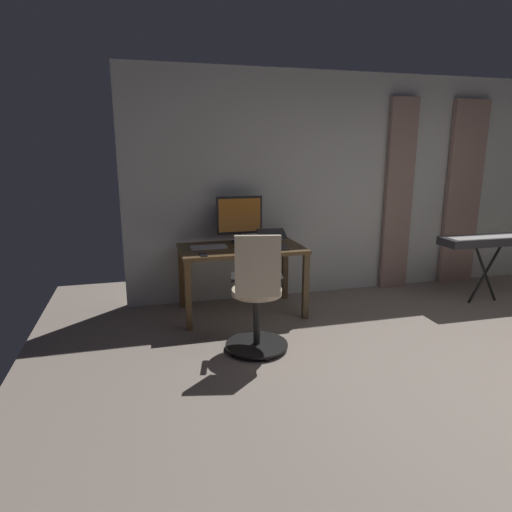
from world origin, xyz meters
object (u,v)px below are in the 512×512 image
(laptop, at_px, (273,242))
(piano_keyboard, at_px, (489,241))
(desk, at_px, (241,256))
(computer_mouse, at_px, (280,239))
(cell_phone_by_monitor, at_px, (203,255))
(cell_phone_face_up, at_px, (239,248))
(office_chair, at_px, (257,298))
(computer_monitor, at_px, (239,217))
(computer_keyboard, at_px, (209,247))

(laptop, relative_size, piano_keyboard, 0.33)
(desk, distance_m, piano_keyboard, 2.84)
(laptop, xyz_separation_m, computer_mouse, (-0.20, -0.34, -0.04))
(cell_phone_by_monitor, bearing_deg, desk, -151.84)
(computer_mouse, bearing_deg, cell_phone_by_monitor, 27.64)
(computer_mouse, height_order, cell_phone_by_monitor, computer_mouse)
(laptop, height_order, piano_keyboard, laptop)
(computer_mouse, distance_m, cell_phone_face_up, 0.63)
(cell_phone_by_monitor, bearing_deg, cell_phone_face_up, -156.43)
(office_chair, xyz_separation_m, piano_keyboard, (-2.90, -0.60, 0.23))
(computer_mouse, distance_m, piano_keyboard, 2.38)
(desk, height_order, computer_mouse, computer_mouse)
(computer_monitor, relative_size, computer_keyboard, 1.35)
(computer_mouse, xyz_separation_m, piano_keyboard, (-2.30, 0.62, -0.03))
(laptop, xyz_separation_m, cell_phone_by_monitor, (0.76, 0.16, -0.05))
(computer_mouse, xyz_separation_m, cell_phone_by_monitor, (0.96, 0.50, -0.01))
(computer_keyboard, bearing_deg, office_chair, 104.16)
(laptop, bearing_deg, cell_phone_face_up, -0.91)
(computer_keyboard, distance_m, laptop, 0.67)
(laptop, bearing_deg, computer_monitor, -47.55)
(office_chair, height_order, cell_phone_face_up, office_chair)
(office_chair, bearing_deg, computer_monitor, 96.42)
(computer_keyboard, height_order, cell_phone_face_up, computer_keyboard)
(desk, relative_size, computer_keyboard, 3.45)
(desk, bearing_deg, office_chair, 84.75)
(laptop, bearing_deg, computer_mouse, -113.36)
(desk, bearing_deg, computer_mouse, -156.27)
(cell_phone_by_monitor, height_order, cell_phone_face_up, same)
(cell_phone_by_monitor, bearing_deg, computer_keyboard, -112.77)
(desk, height_order, office_chair, office_chair)
(computer_keyboard, distance_m, cell_phone_by_monitor, 0.31)
(desk, relative_size, computer_monitor, 2.55)
(computer_keyboard, height_order, laptop, laptop)
(computer_monitor, xyz_separation_m, laptop, (-0.27, 0.38, -0.23))
(computer_mouse, bearing_deg, desk, 23.73)
(computer_monitor, bearing_deg, desk, 80.58)
(desk, xyz_separation_m, laptop, (-0.31, 0.12, 0.15))
(computer_monitor, bearing_deg, computer_mouse, 175.80)
(office_chair, distance_m, computer_monitor, 1.36)
(desk, distance_m, laptop, 0.37)
(cell_phone_face_up, bearing_deg, piano_keyboard, 166.34)
(office_chair, bearing_deg, cell_phone_face_up, 99.52)
(computer_mouse, height_order, piano_keyboard, piano_keyboard)
(computer_monitor, xyz_separation_m, cell_phone_face_up, (0.09, 0.33, -0.28))
(desk, relative_size, computer_mouse, 13.00)
(computer_monitor, xyz_separation_m, piano_keyboard, (-2.77, 0.65, -0.30))
(computer_keyboard, relative_size, computer_mouse, 3.77)
(piano_keyboard, bearing_deg, computer_monitor, -12.39)
(office_chair, distance_m, computer_keyboard, 1.07)
(computer_monitor, xyz_separation_m, computer_mouse, (-0.47, 0.03, -0.27))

